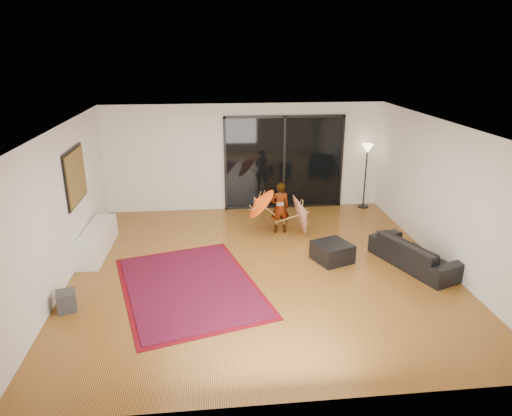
{
  "coord_description": "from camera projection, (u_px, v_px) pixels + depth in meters",
  "views": [
    {
      "loc": [
        -0.91,
        -7.76,
        3.98
      ],
      "look_at": [
        -0.05,
        0.36,
        1.1
      ],
      "focal_mm": 32.0,
      "sensor_mm": 36.0,
      "label": 1
    }
  ],
  "objects": [
    {
      "name": "sofa",
      "position": [
        415.0,
        253.0,
        8.71
      ],
      "size": [
        1.34,
        1.99,
        0.54
      ],
      "primitive_type": "imported",
      "rotation": [
        0.0,
        0.0,
        1.93
      ],
      "color": "black",
      "rests_on": "floor"
    },
    {
      "name": "media_console",
      "position": [
        97.0,
        241.0,
        9.32
      ],
      "size": [
        0.51,
        1.81,
        0.5
      ],
      "primitive_type": "cube",
      "rotation": [
        0.0,
        0.0,
        -0.03
      ],
      "color": "white",
      "rests_on": "floor"
    },
    {
      "name": "ceiling",
      "position": [
        261.0,
        127.0,
        7.79
      ],
      "size": [
        7.0,
        7.0,
        0.0
      ],
      "primitive_type": "plane",
      "rotation": [
        3.14,
        0.0,
        0.0
      ],
      "color": "white",
      "rests_on": "wall_back"
    },
    {
      "name": "floor",
      "position": [
        261.0,
        268.0,
        8.69
      ],
      "size": [
        7.0,
        7.0,
        0.0
      ],
      "primitive_type": "plane",
      "color": "#AC732F",
      "rests_on": "ground"
    },
    {
      "name": "painting",
      "position": [
        76.0,
        176.0,
        8.74
      ],
      "size": [
        0.04,
        1.28,
        1.08
      ],
      "color": "black",
      "rests_on": "wall_left"
    },
    {
      "name": "persian_rug",
      "position": [
        189.0,
        286.0,
        8.03
      ],
      "size": [
        2.97,
        3.6,
        0.02
      ],
      "rotation": [
        0.0,
        0.0,
        0.27
      ],
      "color": "#600812",
      "rests_on": "floor"
    },
    {
      "name": "sliding_door",
      "position": [
        284.0,
        163.0,
        11.65
      ],
      "size": [
        3.06,
        0.07,
        2.4
      ],
      "color": "black",
      "rests_on": "wall_back"
    },
    {
      "name": "wall_back",
      "position": [
        245.0,
        158.0,
        11.53
      ],
      "size": [
        7.0,
        0.0,
        7.0
      ],
      "primitive_type": "plane",
      "rotation": [
        1.57,
        0.0,
        0.0
      ],
      "color": "silver",
      "rests_on": "floor"
    },
    {
      "name": "child",
      "position": [
        280.0,
        208.0,
        10.22
      ],
      "size": [
        0.44,
        0.31,
        1.17
      ],
      "primitive_type": "imported",
      "rotation": [
        0.0,
        0.0,
        3.21
      ],
      "color": "#999999",
      "rests_on": "floor"
    },
    {
      "name": "floor_lamp",
      "position": [
        367.0,
        158.0,
        11.61
      ],
      "size": [
        0.29,
        0.29,
        1.68
      ],
      "color": "black",
      "rests_on": "floor"
    },
    {
      "name": "parasol_white",
      "position": [
        307.0,
        212.0,
        10.17
      ],
      "size": [
        0.53,
        0.95,
        0.96
      ],
      "rotation": [
        0.0,
        1.29,
        0.0
      ],
      "color": "white",
      "rests_on": "floor"
    },
    {
      "name": "parasol_orange",
      "position": [
        256.0,
        203.0,
        10.07
      ],
      "size": [
        0.66,
        0.8,
        0.86
      ],
      "rotation": [
        0.0,
        -0.84,
        0.0
      ],
      "color": "#FA4F0D",
      "rests_on": "child"
    },
    {
      "name": "speaker",
      "position": [
        66.0,
        301.0,
        7.26
      ],
      "size": [
        0.36,
        0.36,
        0.33
      ],
      "primitive_type": "cube",
      "rotation": [
        0.0,
        0.0,
        0.29
      ],
      "color": "#424244",
      "rests_on": "floor"
    },
    {
      "name": "wall_left",
      "position": [
        60.0,
        208.0,
        7.9
      ],
      "size": [
        0.0,
        7.0,
        7.0
      ],
      "primitive_type": "plane",
      "rotation": [
        1.57,
        0.0,
        1.57
      ],
      "color": "silver",
      "rests_on": "floor"
    },
    {
      "name": "ottoman",
      "position": [
        332.0,
        252.0,
        8.96
      ],
      "size": [
        0.84,
        0.84,
        0.37
      ],
      "primitive_type": "cube",
      "rotation": [
        0.0,
        0.0,
        0.37
      ],
      "color": "black",
      "rests_on": "floor"
    },
    {
      "name": "wall_front",
      "position": [
        298.0,
        303.0,
        4.96
      ],
      "size": [
        7.0,
        0.0,
        7.0
      ],
      "primitive_type": "plane",
      "rotation": [
        -1.57,
        0.0,
        0.0
      ],
      "color": "silver",
      "rests_on": "floor"
    },
    {
      "name": "wall_right",
      "position": [
        445.0,
        195.0,
        8.59
      ],
      "size": [
        0.0,
        7.0,
        7.0
      ],
      "primitive_type": "plane",
      "rotation": [
        1.57,
        0.0,
        -1.57
      ],
      "color": "silver",
      "rests_on": "floor"
    }
  ]
}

